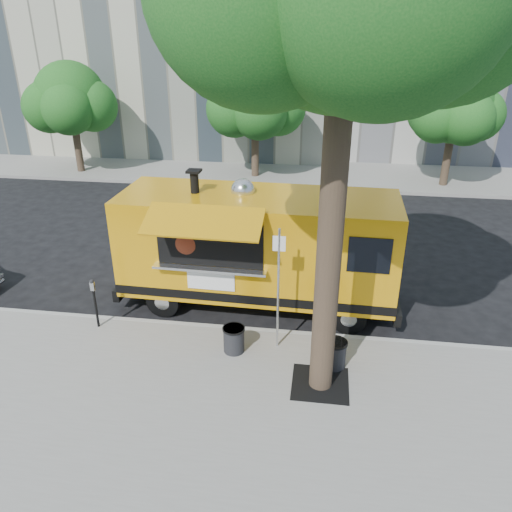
{
  "coord_description": "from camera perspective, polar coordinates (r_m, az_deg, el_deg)",
  "views": [
    {
      "loc": [
        2.42,
        -11.34,
        7.13
      ],
      "look_at": [
        0.83,
        0.0,
        1.74
      ],
      "focal_mm": 35.0,
      "sensor_mm": 36.0,
      "label": 1
    }
  ],
  "objects": [
    {
      "name": "far_tree_a",
      "position": [
        26.91,
        -20.45,
        16.59
      ],
      "size": [
        3.42,
        3.42,
        5.36
      ],
      "color": "#33261C",
      "rests_on": "far_sidewalk"
    },
    {
      "name": "trash_bin_left",
      "position": [
        11.35,
        8.98,
        -10.91
      ],
      "size": [
        0.54,
        0.54,
        0.65
      ],
      "color": "black",
      "rests_on": "sidewalk"
    },
    {
      "name": "far_sidewalk",
      "position": [
        25.93,
        2.37,
        9.43
      ],
      "size": [
        60.0,
        5.0,
        0.15
      ],
      "primitive_type": "cube",
      "color": "gray",
      "rests_on": "ground"
    },
    {
      "name": "far_tree_c",
      "position": [
        24.62,
        21.85,
        15.56
      ],
      "size": [
        3.24,
        3.24,
        5.21
      ],
      "color": "#33261C",
      "rests_on": "far_sidewalk"
    },
    {
      "name": "curb",
      "position": [
        12.8,
        -4.3,
        -8.29
      ],
      "size": [
        60.0,
        0.14,
        0.16
      ],
      "primitive_type": "cube",
      "color": "#999993",
      "rests_on": "ground"
    },
    {
      "name": "trash_bin_right",
      "position": [
        11.7,
        -2.55,
        -9.41
      ],
      "size": [
        0.52,
        0.52,
        0.63
      ],
      "color": "black",
      "rests_on": "sidewalk"
    },
    {
      "name": "sign_post",
      "position": [
        11.15,
        2.57,
        -3.06
      ],
      "size": [
        0.28,
        0.06,
        3.0
      ],
      "color": "silver",
      "rests_on": "sidewalk"
    },
    {
      "name": "ground",
      "position": [
        13.61,
        -3.48,
        -6.41
      ],
      "size": [
        120.0,
        120.0,
        0.0
      ],
      "primitive_type": "plane",
      "color": "black",
      "rests_on": "ground"
    },
    {
      "name": "food_truck",
      "position": [
        13.17,
        0.06,
        1.1
      ],
      "size": [
        7.54,
        3.56,
        3.71
      ],
      "rotation": [
        0.0,
        0.0,
        -0.03
      ],
      "color": "orange",
      "rests_on": "ground"
    },
    {
      "name": "tree_well",
      "position": [
        11.03,
        7.34,
        -14.27
      ],
      "size": [
        1.2,
        1.2,
        0.02
      ],
      "primitive_type": "cube",
      "color": "black",
      "rests_on": "sidewalk"
    },
    {
      "name": "far_tree_b",
      "position": [
        24.5,
        -0.11,
        17.51
      ],
      "size": [
        3.6,
        3.6,
        5.5
      ],
      "color": "#33261C",
      "rests_on": "far_sidewalk"
    },
    {
      "name": "parking_meter",
      "position": [
        12.92,
        -18.0,
        -4.55
      ],
      "size": [
        0.11,
        0.11,
        1.33
      ],
      "color": "black",
      "rests_on": "sidewalk"
    },
    {
      "name": "sidewalk",
      "position": [
        10.46,
        -7.93,
        -17.48
      ],
      "size": [
        60.0,
        6.0,
        0.15
      ],
      "primitive_type": "cube",
      "color": "gray",
      "rests_on": "ground"
    }
  ]
}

